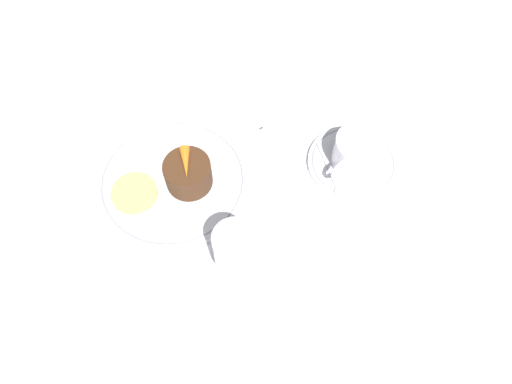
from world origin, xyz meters
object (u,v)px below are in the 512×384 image
(dinner_plate, at_px, (174,181))
(dessert_cake, at_px, (188,174))
(wine_glass, at_px, (235,250))
(coffee_cup, at_px, (358,152))
(fork, at_px, (254,121))

(dinner_plate, relative_size, dessert_cake, 3.31)
(dinner_plate, relative_size, wine_glass, 2.04)
(coffee_cup, height_order, fork, coffee_cup)
(fork, distance_m, dessert_cake, 0.18)
(dinner_plate, distance_m, wine_glass, 0.20)
(wine_glass, distance_m, dessert_cake, 0.18)
(coffee_cup, relative_size, dessert_cake, 1.43)
(wine_glass, relative_size, dessert_cake, 1.62)
(coffee_cup, relative_size, fork, 0.59)
(dinner_plate, xyz_separation_m, coffee_cup, (-0.24, 0.19, 0.03))
(dinner_plate, xyz_separation_m, wine_glass, (0.03, 0.19, 0.08))
(dessert_cake, bearing_deg, fork, -172.23)
(dinner_plate, distance_m, coffee_cup, 0.31)
(coffee_cup, distance_m, dessert_cake, 0.28)
(coffee_cup, height_order, wine_glass, wine_glass)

